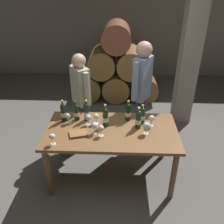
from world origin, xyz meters
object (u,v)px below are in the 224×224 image
wine_bottle_5 (138,119)px  wine_glass_1 (94,126)px  wine_bottle_4 (77,112)px  wine_bottle_6 (142,115)px  wine_bottle_0 (105,117)px  wine_bottle_2 (87,112)px  taster_seated_left (81,94)px  wine_glass_4 (152,119)px  wine_bottle_1 (63,112)px  wine_glass_2 (88,118)px  wine_glass_7 (52,137)px  wine_glass_3 (146,126)px  sommelier_presenting (142,87)px  dining_table (111,136)px  wine_bottle_3 (128,112)px  wine_glass_6 (96,117)px  wine_glass_0 (101,129)px  tasting_notebook (78,134)px  wine_glass_5 (68,116)px

wine_bottle_5 → wine_glass_1: wine_bottle_5 is taller
wine_bottle_4 → wine_bottle_6: (0.88, -0.05, -0.00)m
wine_bottle_0 → wine_bottle_2: size_ratio=1.04×
wine_bottle_6 → taster_seated_left: 1.04m
wine_glass_4 → wine_bottle_1: bearing=176.0°
wine_bottle_6 → wine_glass_2: bearing=-173.7°
wine_bottle_2 → wine_glass_7: bearing=-120.0°
wine_glass_3 → wine_glass_4: wine_glass_3 is taller
sommelier_presenting → taster_seated_left: sommelier_presenting is taller
wine_bottle_0 → wine_bottle_2: bearing=151.8°
wine_glass_1 → taster_seated_left: (-0.29, 0.81, 0.05)m
wine_bottle_0 → wine_bottle_1: 0.58m
dining_table → taster_seated_left: bearing=124.5°
wine_bottle_0 → wine_bottle_4: 0.43m
wine_bottle_3 → wine_glass_7: bearing=-146.3°
wine_bottle_0 → sommelier_presenting: (0.51, 0.66, 0.15)m
wine_glass_6 → wine_bottle_0: bearing=-22.4°
wine_glass_0 → wine_glass_7: bearing=-160.4°
wine_bottle_3 → sommelier_presenting: sommelier_presenting is taller
wine_glass_0 → wine_bottle_4: bearing=134.1°
wine_bottle_4 → wine_glass_7: (-0.19, -0.57, -0.02)m
wine_bottle_2 → wine_glass_2: (0.04, -0.12, -0.02)m
wine_bottle_1 → wine_bottle_4: (0.17, 0.04, -0.01)m
wine_glass_2 → wine_glass_6: 0.11m
wine_glass_2 → wine_bottle_2: bearing=106.8°
wine_glass_0 → sommelier_presenting: size_ratio=0.09×
dining_table → wine_bottle_1: (-0.65, 0.20, 0.22)m
wine_bottle_2 → wine_glass_3: wine_bottle_2 is taller
wine_glass_6 → wine_bottle_1: bearing=172.5°
wine_bottle_1 → wine_glass_6: bearing=-7.5°
wine_bottle_3 → tasting_notebook: bearing=-148.7°
wine_bottle_1 → wine_bottle_4: 0.18m
wine_bottle_1 → wine_glass_4: size_ratio=1.99×
wine_bottle_3 → wine_bottle_6: (0.19, -0.07, -0.01)m
wine_bottle_0 → wine_bottle_5: bearing=-3.7°
dining_table → taster_seated_left: 0.91m
wine_glass_2 → wine_bottle_1: bearing=165.2°
wine_glass_4 → tasting_notebook: (-0.93, -0.24, -0.10)m
wine_bottle_4 → taster_seated_left: 0.49m
wine_bottle_2 → wine_glass_1: size_ratio=1.95×
wine_bottle_3 → wine_bottle_6: wine_bottle_3 is taller
wine_bottle_5 → wine_glass_5: (-0.92, 0.08, -0.03)m
sommelier_presenting → wine_glass_2: bearing=-138.7°
wine_bottle_1 → wine_glass_1: 0.53m
wine_glass_0 → wine_glass_4: size_ratio=0.95×
wine_bottle_4 → tasting_notebook: (0.08, -0.36, -0.11)m
wine_bottle_6 → wine_glass_5: (-0.98, -0.05, -0.02)m
wine_glass_7 → tasting_notebook: wine_glass_7 is taller
wine_glass_6 → taster_seated_left: taster_seated_left is taller
wine_bottle_2 → wine_bottle_6: (0.74, -0.04, -0.01)m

